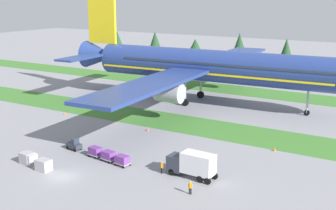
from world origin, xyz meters
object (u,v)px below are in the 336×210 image
baggage_tug (74,145)px  ground_crew_loader (190,187)px  airliner (204,65)px  uld_container_2 (44,165)px  cargo_dolly_lead (95,151)px  taxiway_marker_2 (65,113)px  cargo_dolly_second (108,155)px  cargo_dolly_third (122,160)px  ground_crew_marshaller (162,167)px  taxiway_marker_3 (121,115)px  taxiway_marker_0 (275,149)px  uld_container_0 (27,158)px  taxiway_marker_1 (148,129)px  uld_container_1 (29,159)px  catering_truck (192,164)px

baggage_tug → ground_crew_loader: 24.15m
airliner → uld_container_2: airliner is taller
cargo_dolly_lead → taxiway_marker_2: (-21.34, 15.58, -0.58)m
cargo_dolly_second → cargo_dolly_third: same height
baggage_tug → ground_crew_marshaller: bearing=-85.1°
airliner → ground_crew_marshaller: size_ratio=46.58×
airliner → taxiway_marker_3: 22.85m
taxiway_marker_0 → ground_crew_marshaller: bearing=-122.1°
cargo_dolly_lead → cargo_dolly_third: same height
uld_container_0 → taxiway_marker_1: bearing=74.1°
uld_container_0 → uld_container_1: 0.44m
cargo_dolly_lead → uld_container_2: size_ratio=1.19×
cargo_dolly_second → catering_truck: catering_truck is taller
uld_container_1 → catering_truck: bearing=19.6°
cargo_dolly_lead → ground_crew_marshaller: (12.16, -0.23, 0.03)m
catering_truck → taxiway_marker_2: (-37.71, 14.77, -1.62)m
cargo_dolly_third → taxiway_marker_3: size_ratio=4.56×
uld_container_0 → taxiway_marker_0: uld_container_0 is taller
uld_container_1 → cargo_dolly_third: bearing=28.2°
ground_crew_marshaller → uld_container_2: (-14.90, -7.77, -0.13)m
catering_truck → baggage_tug: bearing=92.2°
airliner → cargo_dolly_third: size_ratio=33.96×
airliner → cargo_dolly_third: 41.76m
cargo_dolly_lead → ground_crew_loader: 19.14m
airliner → uld_container_1: airliner is taller
baggage_tug → uld_container_0: (-1.86, -8.01, 0.03)m
cargo_dolly_second → taxiway_marker_0: bearing=-41.4°
baggage_tug → catering_truck: catering_truck is taller
cargo_dolly_third → catering_truck: 10.80m
uld_container_2 → taxiway_marker_3: (-7.81, 28.43, -0.56)m
cargo_dolly_second → uld_container_0: 11.92m
cargo_dolly_second → uld_container_2: size_ratio=1.19×
taxiway_marker_3 → uld_container_2: bearing=-74.6°
cargo_dolly_third → uld_container_0: (-12.58, -6.51, -0.07)m
ground_crew_marshaller → taxiway_marker_1: bearing=-25.7°
cargo_dolly_third → taxiway_marker_0: 24.50m
cargo_dolly_second → taxiway_marker_1: 16.00m
cargo_dolly_second → taxiway_marker_2: size_ratio=3.56×
cargo_dolly_lead → taxiway_marker_1: size_ratio=3.78×
airliner → taxiway_marker_0: bearing=43.4°
uld_container_0 → taxiway_marker_3: uld_container_0 is taller
ground_crew_loader → uld_container_0: bearing=-175.5°
uld_container_1 → taxiway_marker_3: (-4.15, 27.75, -0.55)m
ground_crew_marshaller → ground_crew_loader: (6.55, -3.81, 0.00)m
cargo_dolly_lead → catering_truck: catering_truck is taller
ground_crew_loader → uld_container_1: 25.33m
uld_container_1 → cargo_dolly_second: bearing=36.7°
airliner → taxiway_marker_2: 32.29m
cargo_dolly_second → airliner: bearing=14.1°
airliner → catering_truck: (17.82, -38.77, -6.84)m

